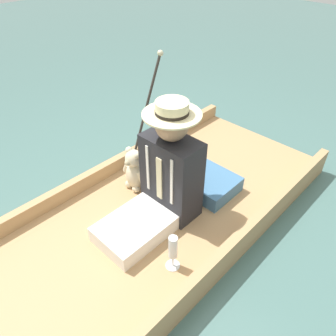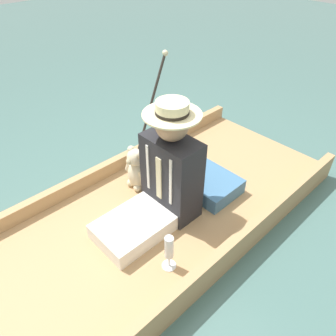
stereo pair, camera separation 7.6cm
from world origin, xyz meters
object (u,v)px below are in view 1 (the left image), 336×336
(seated_person, at_px, (163,180))
(teddy_bear, at_px, (134,170))
(walking_cane, at_px, (147,103))
(wine_glass, at_px, (173,249))

(seated_person, distance_m, teddy_bear, 0.37)
(teddy_bear, relative_size, walking_cane, 0.39)
(teddy_bear, distance_m, wine_glass, 0.74)
(teddy_bear, height_order, wine_glass, teddy_bear)
(wine_glass, height_order, walking_cane, walking_cane)
(seated_person, relative_size, wine_glass, 3.31)
(teddy_bear, height_order, walking_cane, walking_cane)
(seated_person, height_order, wine_glass, seated_person)
(seated_person, distance_m, walking_cane, 0.69)
(seated_person, bearing_deg, wine_glass, 145.12)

